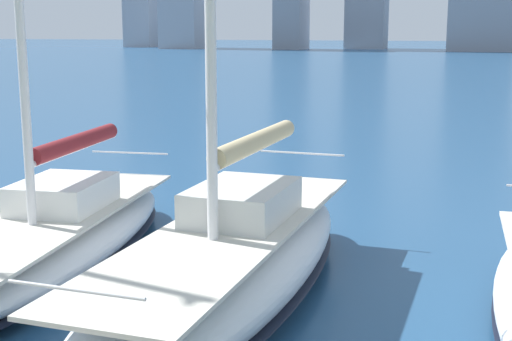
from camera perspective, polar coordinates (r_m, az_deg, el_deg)
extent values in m
ellipsoid|color=silver|center=(11.46, -2.07, -7.83)|extent=(2.77, 9.45, 1.25)
ellipsoid|color=black|center=(11.58, -2.06, -9.44)|extent=(2.78, 9.49, 0.10)
cube|color=beige|center=(11.26, -2.09, -4.67)|extent=(2.29, 8.31, 0.06)
cube|color=silver|center=(11.69, -1.11, -2.52)|extent=(1.53, 2.11, 0.55)
cylinder|color=silver|center=(12.19, 0.01, 1.76)|extent=(0.26, 3.94, 0.12)
cylinder|color=#C6B284|center=(12.17, 0.01, 2.32)|extent=(0.45, 3.63, 0.32)
cylinder|color=silver|center=(7.45, -14.30, -9.24)|extent=(1.58, 0.10, 0.04)
cylinder|color=silver|center=(15.06, 3.68, 1.39)|extent=(1.83, 0.10, 0.04)
ellipsoid|color=silver|center=(13.87, -15.98, -5.54)|extent=(3.38, 9.10, 0.94)
ellipsoid|color=black|center=(13.94, -15.92, -6.56)|extent=(3.39, 9.15, 0.10)
cube|color=beige|center=(13.74, -16.09, -3.54)|extent=(2.82, 8.00, 0.06)
cube|color=silver|center=(14.13, -15.17, -1.82)|extent=(1.70, 2.10, 0.55)
cylinder|color=silver|center=(14.57, -14.16, 1.73)|extent=(0.48, 3.73, 0.12)
cylinder|color=maroon|center=(14.55, -14.18, 2.19)|extent=(0.65, 3.45, 0.32)
cylinder|color=silver|center=(17.20, -10.07, 1.41)|extent=(1.89, 0.22, 0.04)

